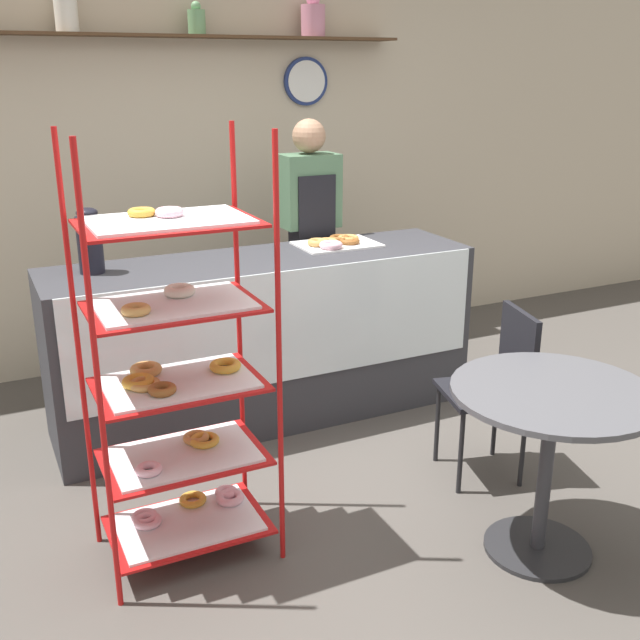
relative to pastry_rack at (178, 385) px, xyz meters
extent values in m
plane|color=#4C4742|center=(0.80, -0.05, -0.77)|extent=(14.00, 14.00, 0.00)
cube|color=beige|center=(0.80, 2.31, 0.58)|extent=(10.00, 0.06, 2.70)
cube|color=#4C331E|center=(0.80, 2.16, 1.39)|extent=(2.83, 0.24, 0.02)
cylinder|color=silver|center=(0.02, 2.16, 1.50)|extent=(0.13, 0.13, 0.21)
cylinder|color=#669966|center=(0.81, 2.16, 1.47)|extent=(0.11, 0.11, 0.15)
sphere|color=#669966|center=(0.81, 2.16, 1.57)|extent=(0.06, 0.06, 0.06)
cylinder|color=#CC7F99|center=(1.62, 2.16, 1.50)|extent=(0.16, 0.16, 0.20)
sphere|color=#CC7F99|center=(1.62, 2.16, 1.63)|extent=(0.09, 0.09, 0.09)
cylinder|color=navy|center=(1.61, 2.26, 1.11)|extent=(0.33, 0.03, 0.33)
cylinder|color=white|center=(1.61, 2.24, 1.11)|extent=(0.28, 0.00, 0.28)
cube|color=#333338|center=(0.80, 1.07, -0.28)|extent=(2.43, 0.63, 0.97)
cube|color=silver|center=(0.80, 0.75, -0.11)|extent=(2.33, 0.01, 0.62)
cylinder|color=#B71414|center=(-0.34, -0.23, 0.12)|extent=(0.02, 0.02, 1.77)
cylinder|color=#B71414|center=(0.34, -0.23, 0.12)|extent=(0.02, 0.02, 1.77)
cylinder|color=#B71414|center=(-0.34, 0.22, 0.12)|extent=(0.02, 0.02, 1.77)
cylinder|color=#B71414|center=(0.34, 0.22, 0.12)|extent=(0.02, 0.02, 1.77)
cube|color=#B71414|center=(0.00, -0.01, -0.65)|extent=(0.66, 0.44, 0.01)
cube|color=silver|center=(0.00, -0.01, -0.64)|extent=(0.58, 0.39, 0.01)
torus|color=#EAB2C1|center=(-0.16, 0.05, -0.61)|extent=(0.12, 0.12, 0.03)
torus|color=#EAB2C1|center=(-0.16, 0.08, -0.62)|extent=(0.11, 0.11, 0.03)
torus|color=#EAB2C1|center=(0.22, 0.11, -0.61)|extent=(0.10, 0.10, 0.03)
torus|color=gold|center=(0.06, 0.12, -0.61)|extent=(0.12, 0.12, 0.03)
torus|color=#EAB2C1|center=(0.22, 0.06, -0.61)|extent=(0.12, 0.12, 0.04)
cube|color=#B71414|center=(0.00, -0.01, -0.32)|extent=(0.66, 0.44, 0.01)
cube|color=silver|center=(0.00, -0.01, -0.31)|extent=(0.58, 0.39, 0.01)
torus|color=tan|center=(0.08, 0.07, -0.29)|extent=(0.11, 0.11, 0.03)
torus|color=gold|center=(0.11, 0.04, -0.29)|extent=(0.13, 0.13, 0.03)
torus|color=#EAB2C1|center=(-0.16, -0.10, -0.29)|extent=(0.10, 0.10, 0.03)
cube|color=#B71414|center=(0.00, -0.01, 0.00)|extent=(0.66, 0.44, 0.01)
cube|color=silver|center=(0.00, -0.01, 0.02)|extent=(0.58, 0.39, 0.01)
torus|color=tan|center=(-0.14, -0.02, 0.04)|extent=(0.12, 0.12, 0.03)
torus|color=tan|center=(-0.10, 0.12, 0.04)|extent=(0.13, 0.13, 0.04)
torus|color=gold|center=(0.21, 0.02, 0.04)|extent=(0.13, 0.13, 0.03)
torus|color=brown|center=(-0.09, -0.10, 0.04)|extent=(0.11, 0.11, 0.03)
torus|color=gold|center=(-0.15, 0.01, 0.04)|extent=(0.13, 0.13, 0.04)
cube|color=#B71414|center=(0.00, -0.01, 0.33)|extent=(0.66, 0.44, 0.01)
cube|color=silver|center=(0.00, -0.01, 0.34)|extent=(0.58, 0.39, 0.01)
torus|color=silver|center=(0.05, 0.07, 0.37)|extent=(0.12, 0.12, 0.04)
torus|color=tan|center=(-0.16, -0.09, 0.37)|extent=(0.11, 0.11, 0.03)
cube|color=#B71414|center=(0.00, -0.01, 0.66)|extent=(0.66, 0.44, 0.01)
cube|color=silver|center=(0.00, -0.01, 0.67)|extent=(0.58, 0.39, 0.01)
torus|color=gold|center=(-0.08, 0.08, 0.69)|extent=(0.10, 0.10, 0.03)
torus|color=#EAB2C1|center=(0.02, 0.03, 0.69)|extent=(0.11, 0.11, 0.03)
cube|color=#282833|center=(1.31, 1.55, -0.26)|extent=(0.22, 0.19, 1.01)
cube|color=#4C7051|center=(1.31, 1.55, 0.47)|extent=(0.36, 0.22, 0.46)
cube|color=black|center=(1.31, 1.44, 0.39)|extent=(0.25, 0.01, 0.38)
sphere|color=tan|center=(1.31, 1.55, 0.81)|extent=(0.21, 0.21, 0.21)
cylinder|color=#262628|center=(1.35, -0.67, -0.76)|extent=(0.45, 0.45, 0.02)
cylinder|color=#333338|center=(1.35, -0.67, -0.39)|extent=(0.06, 0.06, 0.71)
cylinder|color=#4C4C51|center=(1.35, -0.67, -0.03)|extent=(0.82, 0.82, 0.02)
cylinder|color=black|center=(1.39, 0.17, -0.55)|extent=(0.02, 0.02, 0.44)
cylinder|color=black|center=(1.32, -0.14, -0.55)|extent=(0.02, 0.02, 0.44)
cylinder|color=black|center=(1.71, 0.09, -0.55)|extent=(0.02, 0.02, 0.44)
cylinder|color=black|center=(1.63, -0.22, -0.55)|extent=(0.02, 0.02, 0.44)
cube|color=black|center=(1.51, -0.02, -0.32)|extent=(0.46, 0.46, 0.03)
cube|color=black|center=(1.68, -0.07, -0.11)|extent=(0.12, 0.36, 0.40)
cylinder|color=black|center=(-0.12, 1.16, 0.34)|extent=(0.13, 0.13, 0.29)
ellipsoid|color=black|center=(-0.12, 1.16, 0.51)|extent=(0.11, 0.11, 0.05)
cube|color=white|center=(1.31, 1.17, 0.20)|extent=(0.48, 0.34, 0.01)
torus|color=brown|center=(1.36, 1.24, 0.22)|extent=(0.12, 0.12, 0.03)
torus|color=brown|center=(1.37, 1.13, 0.22)|extent=(0.12, 0.12, 0.03)
torus|color=tan|center=(1.40, 1.21, 0.22)|extent=(0.13, 0.13, 0.03)
torus|color=#EAB2C1|center=(1.22, 1.07, 0.23)|extent=(0.14, 0.14, 0.04)
torus|color=tan|center=(1.25, 1.18, 0.23)|extent=(0.12, 0.12, 0.03)
torus|color=tan|center=(1.18, 1.17, 0.23)|extent=(0.12, 0.12, 0.04)
camera|label=1|loc=(-0.68, -2.73, 1.21)|focal=42.00mm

